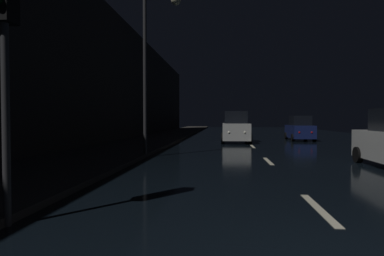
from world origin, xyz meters
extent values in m
cube|color=black|center=(0.00, 24.50, -0.01)|extent=(27.15, 84.00, 0.02)
cube|color=#33302D|center=(-7.38, 24.50, 0.07)|extent=(4.40, 84.00, 0.15)
cube|color=#2D2B28|center=(-9.98, 21.00, 4.74)|extent=(0.80, 63.00, 9.49)
cube|color=beige|center=(0.00, 3.00, 0.01)|extent=(0.16, 2.20, 0.01)
cube|color=beige|center=(0.00, 9.86, 0.01)|extent=(0.16, 2.20, 0.01)
cube|color=beige|center=(0.00, 16.86, 0.01)|extent=(0.16, 2.20, 0.01)
cube|color=beige|center=(0.00, 20.57, 0.01)|extent=(0.16, 2.20, 0.01)
cube|color=beige|center=(0.00, 31.69, 0.01)|extent=(0.16, 2.20, 0.01)
cylinder|color=#38383A|center=(-5.18, 1.53, 1.59)|extent=(0.12, 0.12, 3.18)
cylinder|color=#2D2D30|center=(-5.28, 10.80, 3.53)|extent=(0.16, 0.16, 7.05)
sphere|color=beige|center=(-3.88, 10.80, 6.90)|extent=(0.44, 0.44, 0.44)
cube|color=silver|center=(-0.92, 20.33, 0.81)|extent=(1.89, 4.40, 1.15)
cube|color=black|center=(-0.92, 20.48, 1.83)|extent=(1.60, 2.20, 0.88)
cylinder|color=black|center=(0.01, 18.79, 0.34)|extent=(0.23, 0.67, 0.67)
cylinder|color=black|center=(-1.84, 18.79, 0.34)|extent=(0.23, 0.67, 0.67)
cylinder|color=black|center=(0.01, 21.87, 0.34)|extent=(0.23, 0.67, 0.67)
cylinder|color=black|center=(-1.84, 21.87, 0.34)|extent=(0.23, 0.67, 0.67)
sphere|color=white|center=(-0.40, 18.17, 0.81)|extent=(0.19, 0.19, 0.19)
sphere|color=white|center=(-1.44, 18.17, 0.81)|extent=(0.19, 0.19, 0.19)
sphere|color=red|center=(-0.40, 22.48, 0.81)|extent=(0.19, 0.19, 0.19)
sphere|color=red|center=(-1.44, 22.48, 0.81)|extent=(0.19, 0.19, 0.19)
cube|color=#141E51|center=(4.28, 23.16, 0.70)|extent=(1.63, 3.80, 1.00)
cube|color=black|center=(4.28, 23.03, 1.58)|extent=(1.39, 1.90, 0.76)
cylinder|color=black|center=(3.48, 24.49, 0.29)|extent=(0.20, 0.58, 0.58)
cylinder|color=black|center=(5.08, 24.49, 0.29)|extent=(0.20, 0.58, 0.58)
cylinder|color=black|center=(3.48, 21.83, 0.29)|extent=(0.20, 0.58, 0.58)
cylinder|color=black|center=(5.08, 21.83, 0.29)|extent=(0.20, 0.58, 0.58)
sphere|color=slate|center=(3.83, 25.03, 0.70)|extent=(0.16, 0.16, 0.16)
sphere|color=slate|center=(4.73, 25.03, 0.70)|extent=(0.16, 0.16, 0.16)
sphere|color=red|center=(3.83, 21.30, 0.70)|extent=(0.16, 0.16, 0.16)
sphere|color=red|center=(4.73, 21.30, 0.70)|extent=(0.16, 0.16, 0.16)
cylinder|color=black|center=(3.43, 9.83, 0.31)|extent=(0.21, 0.61, 0.61)
sphere|color=slate|center=(3.80, 10.40, 0.74)|extent=(0.17, 0.17, 0.17)
camera|label=1|loc=(-1.78, -3.14, 1.69)|focal=29.86mm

